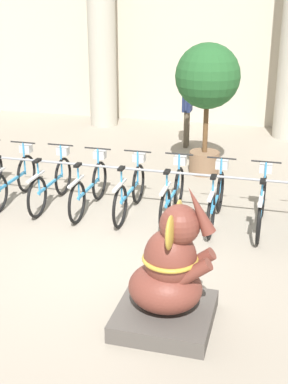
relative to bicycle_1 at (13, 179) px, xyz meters
name	(u,v)px	position (x,y,z in m)	size (l,w,h in m)	color
ground_plane	(93,263)	(2.16, -1.83, -0.41)	(60.00, 60.00, 0.00)	gray
building_facade	(202,11)	(2.16, 6.77, 2.59)	(20.00, 0.20, 6.00)	#BCB29E
column_left	(102,26)	(-0.30, 5.77, 2.22)	(0.92, 0.92, 5.16)	#ADA899
bike_rack	(132,175)	(2.16, 0.12, 0.24)	(6.36, 0.05, 0.77)	gray
bicycle_1	(13,179)	(0.00, 0.00, 0.00)	(0.48, 1.77, 0.97)	black
bicycle_2	(51,182)	(0.72, 0.03, 0.00)	(0.48, 1.77, 0.97)	black
bicycle_3	(89,187)	(1.44, -0.01, 0.00)	(0.48, 1.77, 0.97)	black
bicycle_4	(130,191)	(2.16, 0.00, 0.00)	(0.48, 1.77, 0.97)	black
bicycle_5	(173,194)	(2.88, 0.04, 0.00)	(0.48, 1.77, 0.97)	black
bicycle_6	(216,199)	(3.60, -0.01, 0.00)	(0.48, 1.77, 0.97)	black
bicycle_7	(262,204)	(4.32, -0.02, 0.00)	(0.48, 1.77, 0.97)	black
elephant_statue	(169,279)	(3.48, -2.94, 0.17)	(1.08, 1.08, 1.72)	#4C4742
person_pedestrian	(187,103)	(2.31, 4.22, 0.65)	(0.23, 0.47, 1.75)	brown
potted_tree	(207,83)	(3.03, 2.42, 1.43)	(1.27, 1.27, 2.61)	brown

